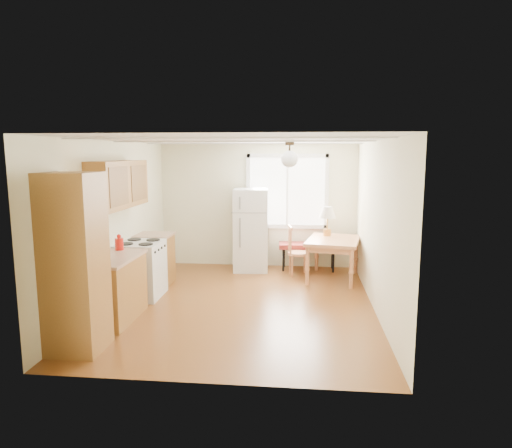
# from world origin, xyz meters

# --- Properties ---
(room_shell) EXTENTS (4.60, 5.60, 2.62)m
(room_shell) POSITION_xyz_m (0.00, 0.00, 1.25)
(room_shell) COLOR #592E12
(room_shell) RESTS_ON ground
(kitchen_run) EXTENTS (0.65, 3.40, 2.20)m
(kitchen_run) POSITION_xyz_m (-1.72, -0.63, 0.84)
(kitchen_run) COLOR brown
(kitchen_run) RESTS_ON ground
(window_unit) EXTENTS (1.64, 0.05, 1.51)m
(window_unit) POSITION_xyz_m (0.60, 2.47, 1.55)
(window_unit) COLOR white
(window_unit) RESTS_ON room_shell
(pendant_light) EXTENTS (0.26, 0.26, 0.40)m
(pendant_light) POSITION_xyz_m (0.70, 0.40, 2.24)
(pendant_light) COLOR black
(pendant_light) RESTS_ON room_shell
(refrigerator) EXTENTS (0.72, 0.72, 1.62)m
(refrigerator) POSITION_xyz_m (-0.10, 2.11, 0.81)
(refrigerator) COLOR silver
(refrigerator) RESTS_ON ground
(bench) EXTENTS (1.19, 0.50, 0.54)m
(bench) POSITION_xyz_m (1.04, 2.22, 0.48)
(bench) COLOR maroon
(bench) RESTS_ON ground
(dining_table) EXTENTS (1.11, 1.35, 0.75)m
(dining_table) POSITION_xyz_m (1.49, 1.59, 0.65)
(dining_table) COLOR #B67146
(dining_table) RESTS_ON ground
(chair) EXTENTS (0.44, 0.43, 0.95)m
(chair) POSITION_xyz_m (0.76, 1.77, 0.54)
(chair) COLOR #B67146
(chair) RESTS_ON ground
(table_lamp) EXTENTS (0.32, 0.32, 0.56)m
(table_lamp) POSITION_xyz_m (1.39, 1.93, 1.16)
(table_lamp) COLOR #B9853B
(table_lamp) RESTS_ON dining_table
(coffee_maker) EXTENTS (0.20, 0.25, 0.36)m
(coffee_maker) POSITION_xyz_m (-1.72, -1.23, 1.03)
(coffee_maker) COLOR black
(coffee_maker) RESTS_ON kitchen_run
(kettle) EXTENTS (0.12, 0.12, 0.24)m
(kettle) POSITION_xyz_m (-1.77, -0.40, 1.00)
(kettle) COLOR red
(kettle) RESTS_ON kitchen_run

